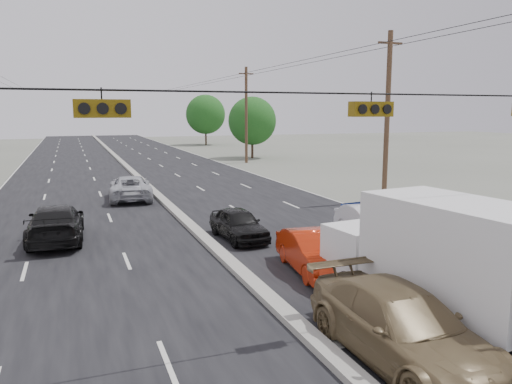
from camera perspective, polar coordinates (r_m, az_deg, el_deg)
ground at (r=12.52m, az=6.08°, el=-16.40°), size 200.00×200.00×0.00m
road_surface at (r=40.76m, az=-13.10°, el=1.32°), size 20.00×160.00×0.02m
center_median at (r=40.74m, az=-13.10°, el=1.46°), size 0.50×160.00×0.20m
utility_pole_right_b at (r=30.65m, az=14.77°, el=8.33°), size 1.60×0.30×10.00m
utility_pole_right_c at (r=53.08m, az=-1.12°, el=8.85°), size 1.60×0.30×10.00m
traffic_signals at (r=12.00m, az=12.60°, el=9.43°), size 25.00×0.30×0.54m
tree_right_mid at (r=58.64m, az=-0.43°, el=8.13°), size 5.60×5.60×7.14m
tree_right_far at (r=82.81m, az=-5.79°, el=8.81°), size 6.40×6.40×8.16m
box_truck at (r=13.70m, az=19.78°, el=-7.13°), size 2.97×6.65×3.27m
tan_sedan at (r=11.63m, az=16.26°, el=-14.55°), size 2.28×5.45×1.57m
red_sedan at (r=17.05m, az=6.58°, el=-6.90°), size 1.91×4.32×1.38m
queue_car_a at (r=21.22m, az=-2.01°, el=-3.72°), size 1.81×3.99×1.33m
queue_car_b at (r=21.42m, az=13.02°, el=-3.65°), size 2.04×4.57×1.46m
queue_car_d at (r=21.32m, az=15.23°, el=-3.89°), size 2.53×5.00×1.39m
oncoming_near at (r=22.49m, az=-21.89°, el=-3.35°), size 2.38×5.43×1.55m
oncoming_far at (r=31.77m, az=-14.16°, el=0.46°), size 2.94×5.54×1.48m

